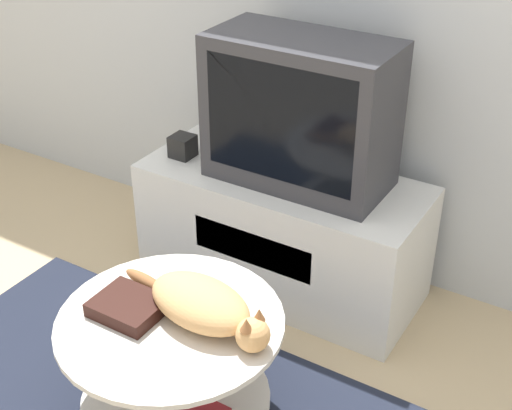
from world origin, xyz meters
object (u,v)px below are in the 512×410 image
(cat, at_px, (204,305))
(dvd_box, at_px, (128,307))
(tv, at_px, (301,112))
(speaker, at_px, (183,146))

(cat, bearing_deg, dvd_box, -150.31)
(tv, relative_size, speaker, 7.53)
(cat, bearing_deg, tv, 107.04)
(tv, relative_size, cat, 1.18)
(speaker, xyz_separation_m, dvd_box, (0.40, -0.82, -0.08))
(dvd_box, bearing_deg, tv, 84.44)
(tv, xyz_separation_m, dvd_box, (-0.09, -0.89, -0.31))
(speaker, height_order, dvd_box, speaker)
(tv, height_order, cat, tv)
(speaker, bearing_deg, dvd_box, -63.93)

